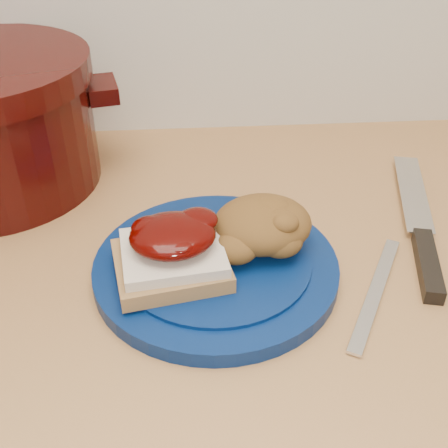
{
  "coord_description": "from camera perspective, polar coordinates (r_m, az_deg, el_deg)",
  "views": [
    {
      "loc": [
        0.0,
        0.99,
        1.29
      ],
      "look_at": [
        0.04,
        1.47,
        0.95
      ],
      "focal_mm": 45.0,
      "sensor_mm": 36.0,
      "label": 1
    }
  ],
  "objects": [
    {
      "name": "plate",
      "position": [
        0.59,
        -0.83,
        -4.44
      ],
      "size": [
        0.28,
        0.28,
        0.02
      ],
      "primitive_type": "cylinder",
      "rotation": [
        0.0,
        0.0,
        0.08
      ],
      "color": "#051B4C",
      "rests_on": "wood_countertop"
    },
    {
      "name": "sandwich",
      "position": [
        0.56,
        -5.31,
        -2.77
      ],
      "size": [
        0.12,
        0.11,
        0.05
      ],
      "rotation": [
        0.0,
        0.0,
        0.08
      ],
      "color": "olive",
      "rests_on": "plate"
    },
    {
      "name": "stuffing_mound",
      "position": [
        0.59,
        3.93,
        -0.01
      ],
      "size": [
        0.11,
        0.1,
        0.05
      ],
      "primitive_type": "ellipsoid",
      "rotation": [
        0.0,
        0.0,
        0.08
      ],
      "color": "brown",
      "rests_on": "plate"
    },
    {
      "name": "chef_knife",
      "position": [
        0.66,
        19.57,
        -1.75
      ],
      "size": [
        0.09,
        0.29,
        0.02
      ],
      "rotation": [
        0.0,
        0.0,
        1.34
      ],
      "color": "black",
      "rests_on": "wood_countertop"
    },
    {
      "name": "butter_knife",
      "position": [
        0.59,
        15.16,
        -6.61
      ],
      "size": [
        0.1,
        0.17,
        0.0
      ],
      "primitive_type": "cube",
      "rotation": [
        0.0,
        0.0,
        1.07
      ],
      "color": "silver",
      "rests_on": "wood_countertop"
    }
  ]
}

